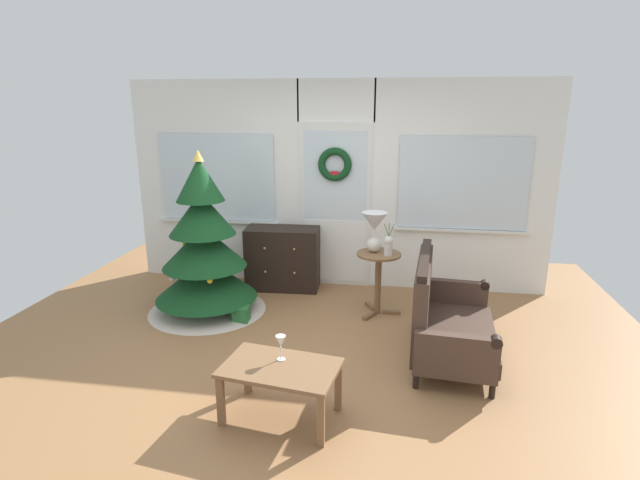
% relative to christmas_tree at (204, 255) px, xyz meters
% --- Properties ---
extents(ground_plane, '(6.76, 6.76, 0.00)m').
position_rel_christmas_tree_xyz_m(ground_plane, '(1.31, -0.97, -0.65)').
color(ground_plane, '#996B42').
extents(back_wall_with_door, '(5.20, 0.19, 2.55)m').
position_rel_christmas_tree_xyz_m(back_wall_with_door, '(1.31, 1.12, 0.63)').
color(back_wall_with_door, white).
rests_on(back_wall_with_door, ground).
extents(christmas_tree, '(1.31, 1.31, 1.80)m').
position_rel_christmas_tree_xyz_m(christmas_tree, '(0.00, 0.00, 0.00)').
color(christmas_tree, '#4C331E').
rests_on(christmas_tree, ground).
extents(dresser_cabinet, '(0.92, 0.48, 0.78)m').
position_rel_christmas_tree_xyz_m(dresser_cabinet, '(0.69, 0.82, -0.26)').
color(dresser_cabinet, black).
rests_on(dresser_cabinet, ground).
extents(settee_sofa, '(0.81, 1.41, 0.96)m').
position_rel_christmas_tree_xyz_m(settee_sofa, '(2.54, -0.65, -0.28)').
color(settee_sofa, black).
rests_on(settee_sofa, ground).
extents(side_table, '(0.50, 0.48, 0.70)m').
position_rel_christmas_tree_xyz_m(side_table, '(1.91, 0.22, -0.15)').
color(side_table, brown).
rests_on(side_table, ground).
extents(table_lamp, '(0.28, 0.28, 0.44)m').
position_rel_christmas_tree_xyz_m(table_lamp, '(1.85, 0.26, 0.34)').
color(table_lamp, silver).
rests_on(table_lamp, side_table).
extents(flower_vase, '(0.11, 0.10, 0.35)m').
position_rel_christmas_tree_xyz_m(flower_vase, '(2.01, 0.16, 0.17)').
color(flower_vase, beige).
rests_on(flower_vase, side_table).
extents(coffee_table, '(0.91, 0.64, 0.42)m').
position_rel_christmas_tree_xyz_m(coffee_table, '(1.29, -1.81, -0.29)').
color(coffee_table, brown).
rests_on(coffee_table, ground).
extents(wine_glass, '(0.08, 0.08, 0.20)m').
position_rel_christmas_tree_xyz_m(wine_glass, '(1.27, -1.71, -0.08)').
color(wine_glass, silver).
rests_on(wine_glass, coffee_table).
extents(gift_box, '(0.17, 0.15, 0.17)m').
position_rel_christmas_tree_xyz_m(gift_box, '(0.47, -0.23, -0.57)').
color(gift_box, '#266633').
rests_on(gift_box, ground).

